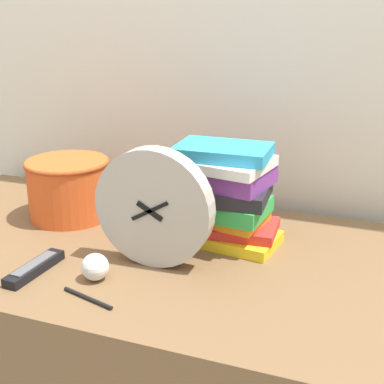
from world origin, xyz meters
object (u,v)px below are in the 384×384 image
(crumpled_paper_ball, at_px, (95,267))
(pen, at_px, (87,298))
(desk_clock, at_px, (154,208))
(tv_remote, at_px, (35,268))
(basket, at_px, (69,187))
(book_stack, at_px, (225,194))

(crumpled_paper_ball, distance_m, pen, 0.09)
(desk_clock, height_order, crumpled_paper_ball, desk_clock)
(desk_clock, relative_size, tv_remote, 1.61)
(desk_clock, bearing_deg, tv_remote, -149.96)
(basket, height_order, tv_remote, basket)
(basket, xyz_separation_m, crumpled_paper_ball, (0.24, -0.29, -0.06))
(desk_clock, bearing_deg, pen, -107.53)
(crumpled_paper_ball, bearing_deg, pen, -71.05)
(basket, distance_m, crumpled_paper_ball, 0.38)
(tv_remote, bearing_deg, basket, 109.15)
(basket, height_order, crumpled_paper_ball, basket)
(book_stack, relative_size, tv_remote, 1.66)
(basket, bearing_deg, book_stack, -0.98)
(basket, relative_size, pen, 1.78)
(book_stack, relative_size, crumpled_paper_ball, 4.72)
(tv_remote, distance_m, crumpled_paper_ball, 0.14)
(basket, distance_m, tv_remote, 0.33)
(tv_remote, relative_size, pen, 1.31)
(book_stack, bearing_deg, crumpled_paper_ball, -124.51)
(desk_clock, distance_m, crumpled_paper_ball, 0.17)
(book_stack, distance_m, tv_remote, 0.46)
(tv_remote, bearing_deg, crumpled_paper_ball, 8.09)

